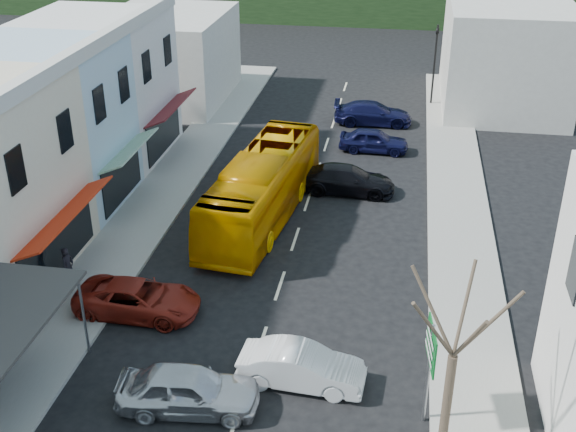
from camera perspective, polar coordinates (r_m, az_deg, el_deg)
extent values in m
plane|color=black|center=(26.48, -2.18, -10.12)|extent=(120.00, 120.00, 0.00)
cube|color=gray|center=(36.53, -10.62, 0.74)|extent=(3.00, 52.00, 0.15)
cube|color=gray|center=(34.64, 13.45, -1.09)|extent=(3.00, 52.00, 0.15)
cube|color=#B2240B|center=(29.85, -17.11, 0.08)|extent=(1.30, 6.80, 0.08)
cube|color=#A8C5D8|center=(37.00, -18.51, 6.74)|extent=(7.00, 6.00, 8.00)
cube|color=#195926|center=(35.65, -12.40, 5.13)|extent=(1.30, 5.10, 0.08)
cube|color=silver|center=(42.54, -14.63, 9.83)|extent=(7.00, 7.00, 8.00)
cube|color=#5A171A|center=(41.36, -9.21, 8.49)|extent=(1.30, 5.95, 0.08)
cube|color=#B7B2A8|center=(52.03, -9.46, 12.26)|extent=(8.00, 10.00, 6.00)
cube|color=#B7B2A8|center=(52.54, 16.78, 12.21)|extent=(8.00, 12.00, 7.00)
imported|color=#D68A00|center=(34.34, -2.03, 2.18)|extent=(3.75, 11.80, 3.10)
imported|color=silver|center=(23.65, -7.88, -13.56)|extent=(4.56, 2.23, 1.40)
imported|color=silver|center=(24.37, 1.08, -11.82)|extent=(4.50, 2.06, 1.40)
imported|color=maroon|center=(28.25, -11.78, -6.36)|extent=(4.63, 1.98, 1.40)
imported|color=black|center=(37.44, 4.68, 2.87)|extent=(4.53, 1.91, 1.40)
imported|color=black|center=(42.84, 6.80, 5.97)|extent=(4.45, 1.93, 1.40)
imported|color=black|center=(47.32, 6.72, 8.04)|extent=(4.60, 2.10, 1.40)
imported|color=black|center=(30.34, -16.98, -3.86)|extent=(0.48, 0.65, 1.70)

